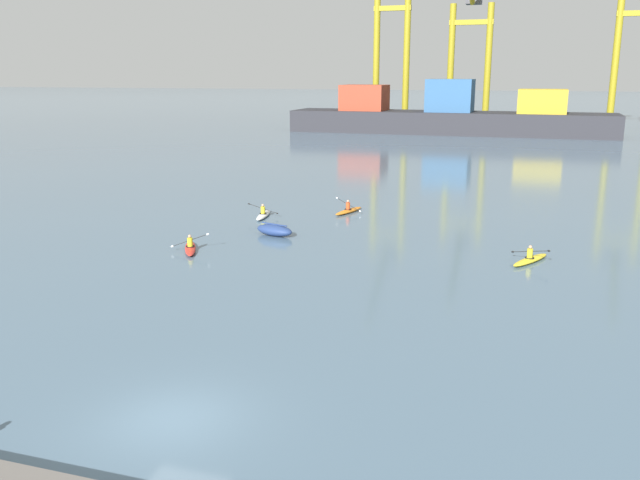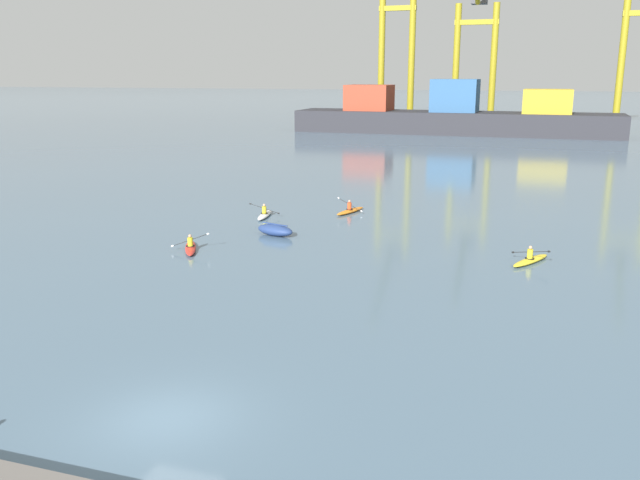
{
  "view_description": "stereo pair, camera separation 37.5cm",
  "coord_description": "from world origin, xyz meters",
  "px_view_note": "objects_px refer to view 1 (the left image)",
  "views": [
    {
      "loc": [
        9.55,
        -15.69,
        9.83
      ],
      "look_at": [
        -1.87,
        19.81,
        0.6
      ],
      "focal_mm": 37.9,
      "sensor_mm": 36.0,
      "label": 1
    },
    {
      "loc": [
        9.91,
        -15.58,
        9.83
      ],
      "look_at": [
        -1.87,
        19.81,
        0.6
      ],
      "focal_mm": 37.9,
      "sensor_mm": 36.0,
      "label": 2
    }
  ],
  "objects_px": {
    "kayak_orange": "(349,210)",
    "kayak_yellow": "(530,259)",
    "gantry_crane_east_mid": "(638,36)",
    "gantry_crane_west_mid": "(470,41)",
    "container_barge": "(448,116)",
    "capsized_dinghy": "(274,230)",
    "kayak_white": "(263,215)",
    "gantry_crane_west": "(391,31)",
    "kayak_red": "(190,248)"
  },
  "relations": [
    {
      "from": "kayak_white",
      "to": "kayak_orange",
      "type": "bearing_deg",
      "value": 31.87
    },
    {
      "from": "kayak_yellow",
      "to": "kayak_orange",
      "type": "bearing_deg",
      "value": 142.59
    },
    {
      "from": "gantry_crane_west",
      "to": "kayak_yellow",
      "type": "bearing_deg",
      "value": -73.3
    },
    {
      "from": "kayak_yellow",
      "to": "kayak_white",
      "type": "bearing_deg",
      "value": 160.31
    },
    {
      "from": "kayak_red",
      "to": "kayak_white",
      "type": "relative_size",
      "value": 0.95
    },
    {
      "from": "gantry_crane_east_mid",
      "to": "kayak_red",
      "type": "xyz_separation_m",
      "value": [
        -33.28,
        -96.77,
        -15.74
      ]
    },
    {
      "from": "gantry_crane_west_mid",
      "to": "kayak_red",
      "type": "distance_m",
      "value": 98.58
    },
    {
      "from": "kayak_orange",
      "to": "kayak_yellow",
      "type": "relative_size",
      "value": 1.04
    },
    {
      "from": "kayak_white",
      "to": "gantry_crane_west_mid",
      "type": "bearing_deg",
      "value": 86.8
    },
    {
      "from": "container_barge",
      "to": "kayak_orange",
      "type": "distance_m",
      "value": 69.19
    },
    {
      "from": "gantry_crane_west",
      "to": "gantry_crane_west_mid",
      "type": "distance_m",
      "value": 14.51
    },
    {
      "from": "gantry_crane_east_mid",
      "to": "gantry_crane_west_mid",
      "type": "bearing_deg",
      "value": 179.05
    },
    {
      "from": "gantry_crane_west_mid",
      "to": "capsized_dinghy",
      "type": "relative_size",
      "value": 11.08
    },
    {
      "from": "kayak_white",
      "to": "container_barge",
      "type": "bearing_deg",
      "value": 87.29
    },
    {
      "from": "container_barge",
      "to": "gantry_crane_west",
      "type": "height_order",
      "value": "gantry_crane_west"
    },
    {
      "from": "gantry_crane_west_mid",
      "to": "kayak_yellow",
      "type": "height_order",
      "value": "gantry_crane_west_mid"
    },
    {
      "from": "gantry_crane_west",
      "to": "kayak_white",
      "type": "height_order",
      "value": "gantry_crane_west"
    },
    {
      "from": "gantry_crane_east_mid",
      "to": "capsized_dinghy",
      "type": "relative_size",
      "value": 11.83
    },
    {
      "from": "kayak_yellow",
      "to": "gantry_crane_west",
      "type": "bearing_deg",
      "value": 106.7
    },
    {
      "from": "gantry_crane_west_mid",
      "to": "capsized_dinghy",
      "type": "height_order",
      "value": "gantry_crane_west_mid"
    },
    {
      "from": "gantry_crane_west",
      "to": "kayak_orange",
      "type": "distance_m",
      "value": 84.42
    },
    {
      "from": "container_barge",
      "to": "gantry_crane_west_mid",
      "type": "distance_m",
      "value": 19.64
    },
    {
      "from": "container_barge",
      "to": "kayak_orange",
      "type": "height_order",
      "value": "container_barge"
    },
    {
      "from": "capsized_dinghy",
      "to": "kayak_white",
      "type": "bearing_deg",
      "value": 119.5
    },
    {
      "from": "kayak_red",
      "to": "kayak_orange",
      "type": "distance_m",
      "value": 14.34
    },
    {
      "from": "gantry_crane_east_mid",
      "to": "kayak_orange",
      "type": "relative_size",
      "value": 9.67
    },
    {
      "from": "gantry_crane_west_mid",
      "to": "kayak_red",
      "type": "xyz_separation_m",
      "value": [
        -5.3,
        -97.23,
        -15.33
      ]
    },
    {
      "from": "gantry_crane_west_mid",
      "to": "kayak_white",
      "type": "bearing_deg",
      "value": -93.2
    },
    {
      "from": "gantry_crane_east_mid",
      "to": "kayak_orange",
      "type": "bearing_deg",
      "value": -108.24
    },
    {
      "from": "gantry_crane_west_mid",
      "to": "kayak_orange",
      "type": "bearing_deg",
      "value": -89.71
    },
    {
      "from": "gantry_crane_west",
      "to": "gantry_crane_west_mid",
      "type": "bearing_deg",
      "value": 10.96
    },
    {
      "from": "container_barge",
      "to": "gantry_crane_east_mid",
      "type": "bearing_deg",
      "value": 26.25
    },
    {
      "from": "capsized_dinghy",
      "to": "kayak_white",
      "type": "xyz_separation_m",
      "value": [
        -2.82,
        4.99,
        -0.18
      ]
    },
    {
      "from": "gantry_crane_west",
      "to": "kayak_red",
      "type": "relative_size",
      "value": 10.75
    },
    {
      "from": "container_barge",
      "to": "kayak_red",
      "type": "xyz_separation_m",
      "value": [
        -3.84,
        -82.25,
        -2.71
      ]
    },
    {
      "from": "gantry_crane_east_mid",
      "to": "kayak_white",
      "type": "height_order",
      "value": "gantry_crane_east_mid"
    },
    {
      "from": "gantry_crane_west_mid",
      "to": "capsized_dinghy",
      "type": "distance_m",
      "value": 93.64
    },
    {
      "from": "gantry_crane_west_mid",
      "to": "container_barge",
      "type": "bearing_deg",
      "value": -95.55
    },
    {
      "from": "container_barge",
      "to": "kayak_white",
      "type": "bearing_deg",
      "value": -92.71
    },
    {
      "from": "capsized_dinghy",
      "to": "kayak_white",
      "type": "relative_size",
      "value": 0.81
    },
    {
      "from": "kayak_red",
      "to": "gantry_crane_east_mid",
      "type": "bearing_deg",
      "value": 71.02
    },
    {
      "from": "capsized_dinghy",
      "to": "kayak_yellow",
      "type": "bearing_deg",
      "value": -5.56
    },
    {
      "from": "gantry_crane_west_mid",
      "to": "kayak_yellow",
      "type": "xyz_separation_m",
      "value": [
        13.21,
        -93.87,
        -15.33
      ]
    },
    {
      "from": "container_barge",
      "to": "kayak_orange",
      "type": "bearing_deg",
      "value": -88.44
    },
    {
      "from": "container_barge",
      "to": "gantry_crane_west",
      "type": "distance_m",
      "value": 22.82
    },
    {
      "from": "gantry_crane_west_mid",
      "to": "kayak_orange",
      "type": "height_order",
      "value": "gantry_crane_west_mid"
    },
    {
      "from": "gantry_crane_east_mid",
      "to": "kayak_yellow",
      "type": "distance_m",
      "value": 95.86
    },
    {
      "from": "container_barge",
      "to": "kayak_red",
      "type": "distance_m",
      "value": 82.39
    },
    {
      "from": "container_barge",
      "to": "capsized_dinghy",
      "type": "distance_m",
      "value": 77.44
    },
    {
      "from": "capsized_dinghy",
      "to": "gantry_crane_west_mid",
      "type": "bearing_deg",
      "value": 88.72
    }
  ]
}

